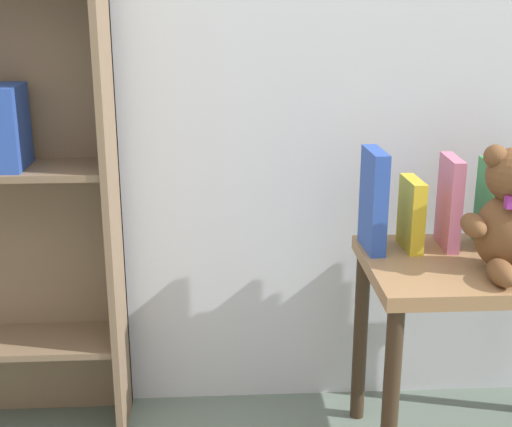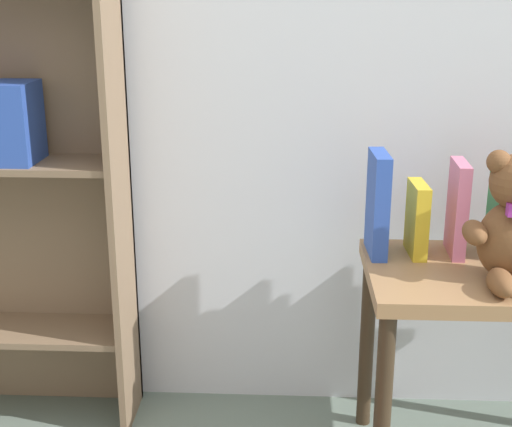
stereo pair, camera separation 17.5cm
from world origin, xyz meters
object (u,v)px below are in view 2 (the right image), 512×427
book_standing_blue (378,204)px  book_standing_yellow (417,219)px  book_standing_pink (458,208)px  book_standing_green (498,211)px  display_table (481,306)px

book_standing_blue → book_standing_yellow: 0.11m
book_standing_pink → book_standing_green: 0.10m
book_standing_green → display_table: bearing=-114.4°
book_standing_blue → book_standing_pink: 0.20m
book_standing_yellow → book_standing_green: book_standing_green is taller
book_standing_pink → book_standing_green: book_standing_pink is taller
book_standing_blue → book_standing_green: size_ratio=1.14×
book_standing_blue → display_table: bearing=-24.8°
book_standing_pink → book_standing_green: size_ratio=1.05×
display_table → book_standing_pink: book_standing_pink is taller
display_table → book_standing_blue: (-0.25, 0.10, 0.23)m
book_standing_blue → book_standing_yellow: book_standing_blue is taller
book_standing_yellow → book_standing_pink: size_ratio=0.78×
display_table → book_standing_green: (0.05, 0.11, 0.21)m
book_standing_yellow → book_standing_pink: bearing=2.7°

